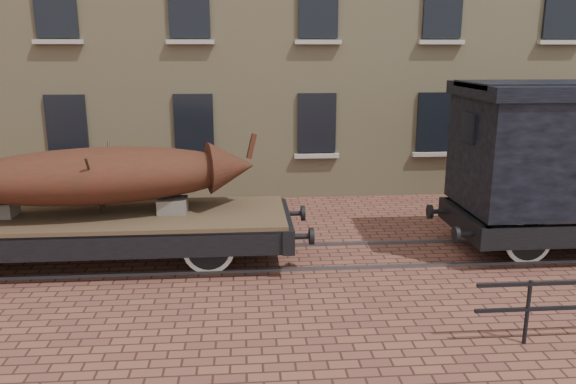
{
  "coord_description": "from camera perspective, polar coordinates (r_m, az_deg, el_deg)",
  "views": [
    {
      "loc": [
        -1.1,
        -11.04,
        4.24
      ],
      "look_at": [
        -0.18,
        0.5,
        1.3
      ],
      "focal_mm": 35.0,
      "sensor_mm": 36.0,
      "label": 1
    }
  ],
  "objects": [
    {
      "name": "ground",
      "position": [
        11.87,
        1.08,
        -6.67
      ],
      "size": [
        90.0,
        90.0,
        0.0
      ],
      "primitive_type": "plane",
      "color": "brown"
    },
    {
      "name": "rail_track",
      "position": [
        11.86,
        1.08,
        -6.54
      ],
      "size": [
        30.0,
        1.52,
        0.06
      ],
      "color": "#59595E",
      "rests_on": "ground"
    },
    {
      "name": "flatcar_wagon",
      "position": [
        11.96,
        -19.56,
        -3.12
      ],
      "size": [
        8.89,
        2.41,
        1.34
      ],
      "color": "#4D3B24",
      "rests_on": "ground"
    },
    {
      "name": "iron_boat",
      "position": [
        11.64,
        -18.56,
        1.62
      ],
      "size": [
        6.28,
        2.67,
        1.52
      ],
      "color": "#4B1D12",
      "rests_on": "flatcar_wagon"
    }
  ]
}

